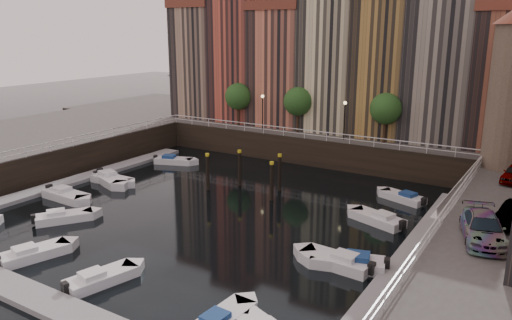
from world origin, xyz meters
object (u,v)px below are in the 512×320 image
Objects in this scene: boat_left_2 at (112,180)px; car_c at (483,230)px; boat_left_1 at (65,195)px; mooring_pilings at (249,174)px; gangway at (461,188)px.

car_c is (33.27, -3.50, 3.39)m from boat_left_2.
boat_left_1 reaches higher than boat_left_2.
mooring_pilings is at bearing 41.83° from boat_left_1.
mooring_pilings is 1.48× the size of boat_left_2.
boat_left_1 is 1.06× the size of boat_left_2.
car_c is at bearing -6.16° from boat_left_2.
mooring_pilings is (-17.30, -4.77, -0.27)m from gangway.
car_c is (3.31, -13.14, 1.83)m from gangway.
gangway is 31.52m from boat_left_2.
boat_left_1 is at bearing 167.63° from car_c.
mooring_pilings is 16.24m from boat_left_1.
boat_left_1 is at bearing -140.33° from mooring_pilings.
boat_left_2 is 0.90× the size of car_c.
mooring_pilings is 22.34m from car_c.
mooring_pilings is 13.63m from boat_left_2.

